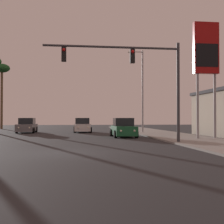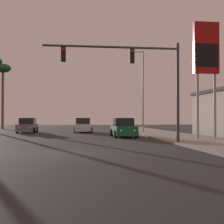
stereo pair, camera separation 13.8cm
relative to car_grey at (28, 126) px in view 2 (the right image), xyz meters
name	(u,v)px [view 2 (the right image)]	position (x,y,z in m)	size (l,w,h in m)	color
ground_plane	(61,153)	(4.60, -21.10, -0.76)	(120.00, 120.00, 0.00)	#28282B
sidewalk_right	(180,137)	(14.10, -11.10, -0.70)	(5.00, 60.00, 0.12)	gray
car_grey	(28,126)	(0.00, 0.00, 0.00)	(2.04, 4.34, 1.68)	slate
car_green	(124,128)	(9.59, -9.20, 0.00)	(2.04, 4.32, 1.68)	#195933
car_white	(83,126)	(6.29, 0.30, 0.00)	(2.04, 4.33, 1.68)	silver
traffic_light_mast	(139,70)	(9.38, -16.66, 4.04)	(8.84, 0.36, 6.50)	#38383D
street_lamp	(142,87)	(12.68, -2.73, 4.36)	(1.74, 0.24, 9.00)	#99999E
gas_station_sign	(206,54)	(15.40, -13.37, 5.86)	(2.00, 0.42, 9.00)	#99999E
palm_tree_far	(3,72)	(-5.59, 12.90, 7.90)	(2.40, 2.40, 9.96)	brown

